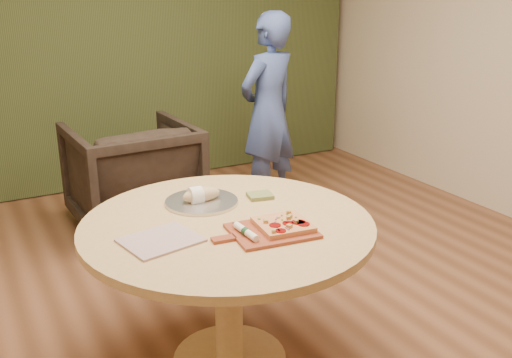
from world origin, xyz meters
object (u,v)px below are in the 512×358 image
object	(u,v)px
person_standing	(268,112)
pedestal_table	(228,249)
pizza_paddle	(270,231)
bread_roll	(200,195)
serving_tray	(202,202)
armchair	(132,170)
cutlery_roll	(246,232)
flatbread_pizza	(284,225)

from	to	relation	value
person_standing	pedestal_table	bearing A→B (deg)	36.85
pizza_paddle	bread_roll	distance (m)	0.48
pizza_paddle	serving_tray	size ratio (longest dim) A/B	1.29
armchair	pedestal_table	bearing A→B (deg)	84.45
cutlery_roll	person_standing	distance (m)	2.35
pizza_paddle	serving_tray	world-z (taller)	serving_tray
pedestal_table	pizza_paddle	size ratio (longest dim) A/B	2.88
cutlery_roll	armchair	world-z (taller)	armchair
serving_tray	flatbread_pizza	bearing A→B (deg)	-68.78
pedestal_table	flatbread_pizza	bearing A→B (deg)	-51.21
flatbread_pizza	pedestal_table	bearing A→B (deg)	128.79
pizza_paddle	cutlery_roll	xyz separation A→B (m)	(-0.11, 0.00, 0.02)
cutlery_roll	person_standing	world-z (taller)	person_standing
pedestal_table	pizza_paddle	xyz separation A→B (m)	(0.10, -0.21, 0.15)
flatbread_pizza	person_standing	xyz separation A→B (m)	(1.06, 2.00, 0.01)
flatbread_pizza	serving_tray	xyz separation A→B (m)	(-0.18, 0.47, -0.02)
serving_tray	armchair	distance (m)	1.65
person_standing	pizza_paddle	bearing A→B (deg)	41.88
serving_tray	armchair	size ratio (longest dim) A/B	0.40
pedestal_table	bread_roll	distance (m)	0.32
pedestal_table	pizza_paddle	bearing A→B (deg)	-63.63
pizza_paddle	cutlery_roll	distance (m)	0.12
pedestal_table	bread_roll	bearing A→B (deg)	95.02
bread_roll	flatbread_pizza	bearing A→B (deg)	-67.84
pedestal_table	person_standing	world-z (taller)	person_standing
pedestal_table	armchair	distance (m)	1.88
bread_roll	armchair	bearing A→B (deg)	85.53
pedestal_table	serving_tray	world-z (taller)	serving_tray
cutlery_roll	flatbread_pizza	bearing A→B (deg)	-3.98
flatbread_pizza	cutlery_roll	bearing A→B (deg)	178.33
serving_tray	bread_roll	distance (m)	0.04
pizza_paddle	armchair	bearing A→B (deg)	96.26
pedestal_table	armchair	world-z (taller)	armchair
pedestal_table	flatbread_pizza	size ratio (longest dim) A/B	5.46
pedestal_table	flatbread_pizza	xyz separation A→B (m)	(0.17, -0.21, 0.17)
pedestal_table	cutlery_roll	distance (m)	0.27
pizza_paddle	flatbread_pizza	bearing A→B (deg)	2.96
pedestal_table	bread_roll	size ratio (longest dim) A/B	6.86
serving_tray	person_standing	bearing A→B (deg)	50.90
serving_tray	bread_roll	bearing A→B (deg)	180.00
pizza_paddle	flatbread_pizza	world-z (taller)	flatbread_pizza
pedestal_table	flatbread_pizza	distance (m)	0.32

